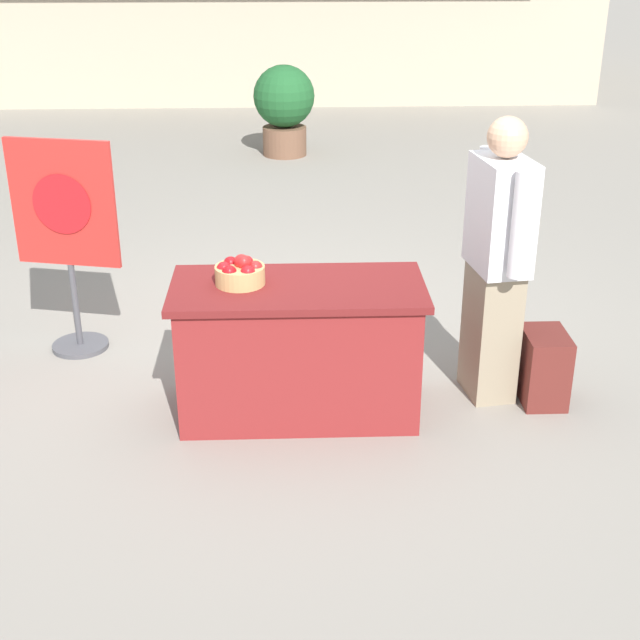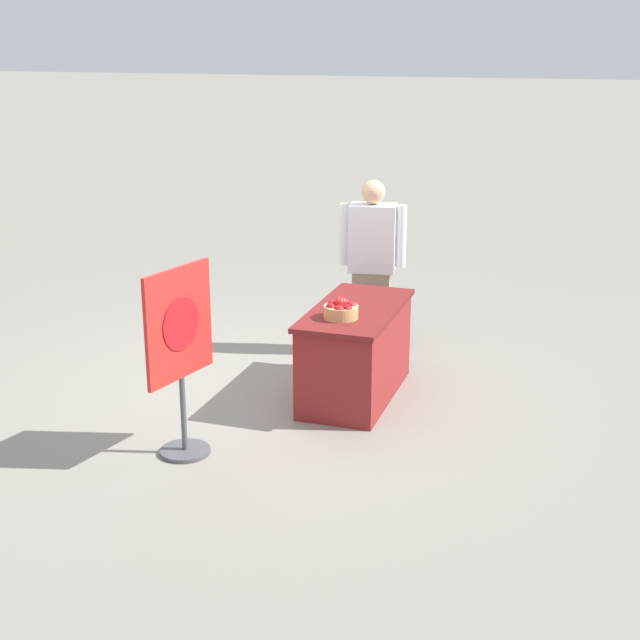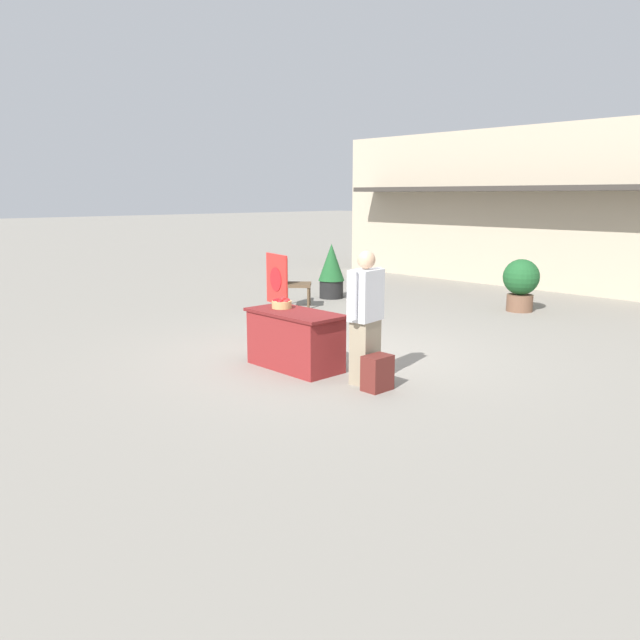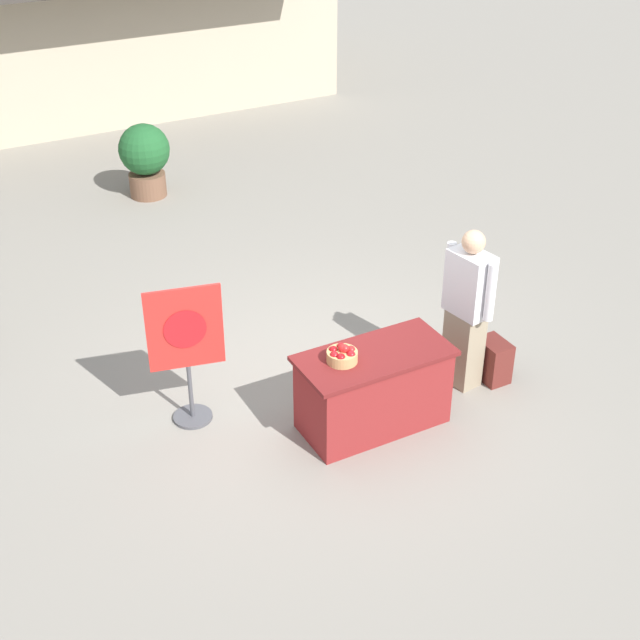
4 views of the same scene
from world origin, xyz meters
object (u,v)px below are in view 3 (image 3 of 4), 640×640
Objects in this scene: display_table at (295,340)px; backpack at (377,373)px; potted_plant_far_right at (331,270)px; poster_board at (277,292)px; potted_plant_near_right at (521,282)px; apple_basket at (282,303)px; person_visitor at (366,317)px; patio_chair at (292,280)px.

backpack is (1.40, 0.06, -0.17)m from display_table.
display_table is 1.13× the size of potted_plant_far_right.
poster_board is 4.24m from potted_plant_far_right.
display_table is at bearing -89.36° from potted_plant_near_right.
apple_basket is 1.81m from backpack.
person_visitor reaches higher than apple_basket.
person_visitor is (1.41, 0.13, -0.01)m from apple_basket.
potted_plant_far_right is at bearing -156.81° from potted_plant_near_right.
potted_plant_near_right reaches higher than display_table.
person_visitor is 1.19× the size of poster_board.
display_table is 1.20m from person_visitor.
patio_chair reaches higher than backpack.
display_table is 3.26× the size of backpack.
poster_board is at bearing -55.97° from potted_plant_far_right.
person_visitor reaches higher than patio_chair.
apple_basket is at bearing -179.01° from backpack.
apple_basket is at bearing -3.18° from person_visitor.
apple_basket is 0.26× the size of potted_plant_near_right.
display_table is 4.63m from patio_chair.
apple_basket is 5.93m from potted_plant_near_right.
potted_plant_near_right is 0.85× the size of potted_plant_far_right.
apple_basket is at bearing -87.90° from patio_chair.
potted_plant_near_right reaches higher than apple_basket.
backpack is 5.74m from patio_chair.
poster_board is (-1.41, 0.85, 0.39)m from display_table.
patio_chair is 0.94× the size of potted_plant_near_right.
apple_basket is at bearing 173.82° from display_table.
poster_board reaches higher than potted_plant_far_right.
person_visitor is at bearing -78.58° from potted_plant_near_right.
display_table is 5.12× the size of apple_basket.
potted_plant_far_right is (-3.47, 4.33, -0.20)m from apple_basket.
poster_board is 1.13× the size of potted_plant_far_right.
backpack is 0.35× the size of potted_plant_far_right.
display_table is at bearing -177.43° from backpack.
potted_plant_near_right is (3.46, 2.95, 0.03)m from patio_chair.
person_visitor is at bearing 87.34° from poster_board.
person_visitor reaches higher than potted_plant_near_right.
potted_plant_far_right is (-0.25, 1.36, 0.08)m from patio_chair.
potted_plant_near_right reaches higher than patio_chair.
potted_plant_near_right is at bearing -87.12° from person_visitor.
display_table reaches higher than backpack.
person_visitor is 3.85× the size of backpack.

